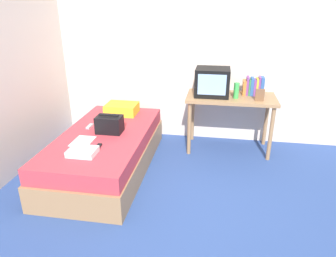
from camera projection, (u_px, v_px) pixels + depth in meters
ground_plane at (173, 216)px, 2.98m from camera, size 8.00×8.00×0.00m
wall_back at (195, 49)px, 4.31m from camera, size 5.20×0.10×2.60m
bed at (106, 151)px, 3.76m from camera, size 1.00×2.00×0.48m
desk at (231, 103)px, 4.10m from camera, size 1.16×0.60×0.77m
tv at (212, 82)px, 4.04m from camera, size 0.44×0.39×0.36m
water_bottle at (236, 91)px, 3.94m from camera, size 0.07×0.07×0.20m
book_row at (253, 87)px, 4.09m from camera, size 0.27×0.17×0.25m
picture_frame at (260, 95)px, 3.84m from camera, size 0.11×0.02×0.15m
pillow at (122, 109)px, 4.27m from camera, size 0.42×0.34×0.14m
handbag at (109, 124)px, 3.64m from camera, size 0.30×0.20×0.23m
magazine at (83, 141)px, 3.43m from camera, size 0.21×0.29×0.01m
remote_dark at (98, 147)px, 3.28m from camera, size 0.04×0.16×0.02m
remote_silver at (90, 126)px, 3.82m from camera, size 0.04×0.14×0.02m
folded_towel at (83, 152)px, 3.13m from camera, size 0.28×0.22×0.06m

